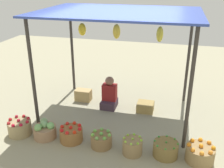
# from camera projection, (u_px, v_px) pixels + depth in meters

# --- Properties ---
(ground_plane) EXTENTS (14.00, 14.00, 0.00)m
(ground_plane) POSITION_uv_depth(u_px,v_px,m) (118.00, 112.00, 6.26)
(ground_plane) COLOR gray
(market_stall_structure) EXTENTS (3.32, 2.36, 2.34)m
(market_stall_structure) POSITION_uv_depth(u_px,v_px,m) (118.00, 20.00, 5.42)
(market_stall_structure) COLOR #38332D
(market_stall_structure) RESTS_ON ground
(vendor_person) EXTENTS (0.36, 0.44, 0.78)m
(vendor_person) POSITION_uv_depth(u_px,v_px,m) (109.00, 96.00, 6.40)
(vendor_person) COLOR #43303F
(vendor_person) RESTS_ON ground
(basket_red_apples) EXTENTS (0.46, 0.46, 0.35)m
(basket_red_apples) POSITION_uv_depth(u_px,v_px,m) (20.00, 127.00, 5.35)
(basket_red_apples) COLOR #9A875D
(basket_red_apples) RESTS_ON ground
(basket_cabbages) EXTENTS (0.45, 0.45, 0.37)m
(basket_cabbages) POSITION_uv_depth(u_px,v_px,m) (45.00, 130.00, 5.25)
(basket_cabbages) COLOR #9E7958
(basket_cabbages) RESTS_ON ground
(basket_red_tomatoes) EXTENTS (0.45, 0.45, 0.33)m
(basket_red_tomatoes) POSITION_uv_depth(u_px,v_px,m) (71.00, 134.00, 5.14)
(basket_red_tomatoes) COLOR olive
(basket_red_tomatoes) RESTS_ON ground
(basket_green_apples) EXTENTS (0.40, 0.40, 0.31)m
(basket_green_apples) POSITION_uv_depth(u_px,v_px,m) (101.00, 140.00, 4.97)
(basket_green_apples) COLOR olive
(basket_green_apples) RESTS_ON ground
(basket_limes) EXTENTS (0.36, 0.36, 0.33)m
(basket_limes) POSITION_uv_depth(u_px,v_px,m) (132.00, 146.00, 4.77)
(basket_limes) COLOR #90754C
(basket_limes) RESTS_ON ground
(basket_green_chilies) EXTENTS (0.45, 0.45, 0.30)m
(basket_green_chilies) POSITION_uv_depth(u_px,v_px,m) (166.00, 149.00, 4.71)
(basket_green_chilies) COLOR olive
(basket_green_chilies) RESTS_ON ground
(basket_oranges) EXTENTS (0.49, 0.49, 0.35)m
(basket_oranges) POSITION_uv_depth(u_px,v_px,m) (200.00, 154.00, 4.57)
(basket_oranges) COLOR #95784A
(basket_oranges) RESTS_ON ground
(wooden_crate_near_vendor) EXTENTS (0.40, 0.26, 0.29)m
(wooden_crate_near_vendor) POSITION_uv_depth(u_px,v_px,m) (83.00, 95.00, 6.79)
(wooden_crate_near_vendor) COLOR tan
(wooden_crate_near_vendor) RESTS_ON ground
(wooden_crate_stacked_rear) EXTENTS (0.39, 0.36, 0.21)m
(wooden_crate_stacked_rear) POSITION_uv_depth(u_px,v_px,m) (145.00, 107.00, 6.28)
(wooden_crate_stacked_rear) COLOR #A6894B
(wooden_crate_stacked_rear) RESTS_ON ground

